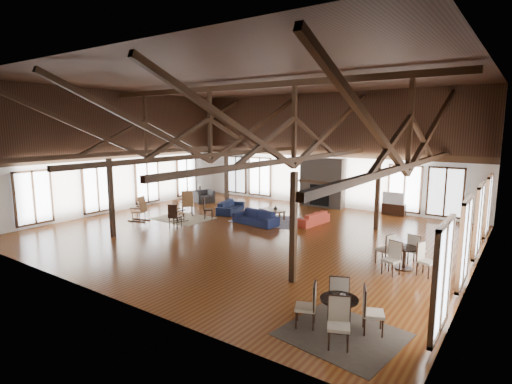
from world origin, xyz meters
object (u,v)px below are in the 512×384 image
Objects in this scene: sofa_navy_front at (256,218)px; coffee_table at (272,211)px; cafe_table_near at (339,308)px; tv_console at (394,209)px; sofa_navy_left at (231,207)px; cafe_table_far at (404,254)px; armchair at (204,197)px; sofa_orange at (311,218)px.

sofa_navy_front is 1.18m from coffee_table.
coffee_table is 10.17m from cafe_table_near.
sofa_navy_front is at bearing -129.15° from tv_console.
sofa_navy_left is 1.06× the size of cafe_table_far.
armchair is 13.04m from cafe_table_far.
armchair is 0.97× the size of tv_console.
sofa_navy_left is 1.89× the size of armchair.
sofa_navy_front reaches higher than coffee_table.
sofa_navy_left reaches higher than coffee_table.
sofa_navy_left is at bearing -149.08° from tv_console.
sofa_navy_left is 1.06× the size of cafe_table_near.
sofa_navy_front is 1.12× the size of cafe_table_near.
sofa_navy_left is 8.00m from tv_console.
cafe_table_near is at bearing -79.16° from tv_console.
cafe_table_near is (4.71, -7.98, 0.21)m from sofa_orange.
cafe_table_near is at bearing -147.19° from sofa_navy_left.
armchair is at bearing -91.37° from sofa_orange.
tv_console is (-2.44, 7.48, -0.21)m from cafe_table_far.
cafe_table_far is 7.87m from tv_console.
sofa_orange is 1.37× the size of coffee_table.
sofa_navy_left is at bearing -87.86° from armchair.
cafe_table_far is (9.31, -3.37, 0.19)m from sofa_navy_left.
armchair reaches higher than sofa_orange.
coffee_table is at bearing -78.99° from armchair.
coffee_table is 5.63m from armchair.
sofa_orange is 1.00× the size of cafe_table_far.
sofa_navy_left is 3.15m from armchair.
coffee_table is at bearing 130.44° from cafe_table_near.
coffee_table is 6.05m from tv_console.
sofa_navy_front is at bearing -90.34° from armchair.
sofa_orange is 9.27m from cafe_table_near.
cafe_table_near is at bearing -28.64° from coffee_table.
cafe_table_far reaches higher than sofa_navy_left.
sofa_orange is 7.44m from armchair.
coffee_table is (0.11, 1.17, 0.11)m from sofa_navy_front.
cafe_table_near is (6.71, -6.57, 0.18)m from sofa_navy_front.
sofa_navy_left is at bearing 160.11° from cafe_table_far.
coffee_table is 7.48m from cafe_table_far.
sofa_navy_front reaches higher than tv_console.
sofa_navy_left is at bearing 158.56° from sofa_navy_front.
armchair is (-5.35, 2.54, 0.04)m from sofa_navy_front.
sofa_orange is 1.91m from coffee_table.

